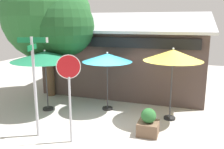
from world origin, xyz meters
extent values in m
cube|color=#ADA8A0|center=(0.00, 0.00, -0.05)|extent=(28.00, 28.00, 0.10)
cube|color=#473833|center=(-0.45, 4.94, 1.55)|extent=(7.83, 4.61, 3.10)
cube|color=#B7BABF|center=(-0.45, 4.79, 3.67)|extent=(8.33, 5.25, 1.05)
cube|color=black|center=(-0.45, 2.59, 2.75)|extent=(7.23, 0.16, 0.44)
cylinder|color=#A8AAB2|center=(-1.80, -1.47, 1.61)|extent=(0.09, 0.09, 3.21)
cube|color=#116B38|center=(-1.80, -1.47, 3.11)|extent=(0.82, 0.32, 0.16)
cube|color=#116B38|center=(-1.80, -1.47, 2.89)|extent=(0.32, 0.82, 0.16)
cube|color=white|center=(-1.37, -1.31, 3.11)|extent=(0.07, 0.05, 0.16)
cylinder|color=#A8AAB2|center=(-0.56, -1.51, 1.04)|extent=(0.07, 0.07, 2.07)
cylinder|color=white|center=(-0.56, -1.51, 2.37)|extent=(0.65, 0.34, 0.72)
cylinder|color=red|center=(-0.56, -1.51, 2.37)|extent=(0.61, 0.32, 0.67)
cylinder|color=black|center=(-2.82, 0.67, 0.04)|extent=(0.44, 0.44, 0.08)
cylinder|color=#333335|center=(-2.82, 0.67, 1.08)|extent=(0.05, 0.05, 2.15)
cone|color=#1E724C|center=(-2.82, 0.67, 2.29)|extent=(2.70, 2.70, 0.38)
sphere|color=silver|center=(-2.82, 0.67, 2.51)|extent=(0.08, 0.08, 0.08)
cylinder|color=black|center=(-0.44, 1.50, 0.04)|extent=(0.44, 0.44, 0.08)
cylinder|color=#333335|center=(-0.44, 1.50, 1.05)|extent=(0.05, 0.05, 2.11)
cone|color=#2D99BC|center=(-0.44, 1.50, 2.22)|extent=(2.05, 2.05, 0.33)
sphere|color=silver|center=(-0.44, 1.50, 2.42)|extent=(0.08, 0.08, 0.08)
cylinder|color=black|center=(2.17, 1.26, 0.04)|extent=(0.44, 0.44, 0.08)
cylinder|color=#333335|center=(2.17, 1.26, 1.16)|extent=(0.05, 0.05, 2.31)
cone|color=#EAD14C|center=(2.17, 1.26, 2.47)|extent=(2.15, 2.15, 0.40)
sphere|color=silver|center=(2.17, 1.26, 2.70)|extent=(0.08, 0.08, 0.08)
cylinder|color=brown|center=(-3.78, 2.48, 1.15)|extent=(0.36, 0.36, 2.31)
sphere|color=#28602D|center=(-3.78, 2.48, 3.88)|extent=(4.18, 4.18, 4.18)
sphere|color=#1E4C23|center=(-2.63, 1.96, 3.46)|extent=(2.72, 2.72, 2.72)
cube|color=brown|center=(1.61, -0.27, 0.22)|extent=(0.67, 0.67, 0.44)
sphere|color=#28602D|center=(1.61, -0.27, 0.66)|extent=(0.50, 0.50, 0.50)
camera|label=1|loc=(2.79, -7.60, 3.67)|focal=38.53mm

